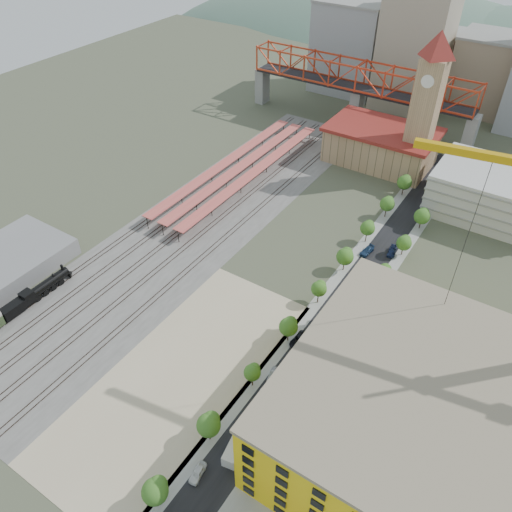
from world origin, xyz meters
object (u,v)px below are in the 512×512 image
Objects in this scene: locomotive at (39,291)px; site_trailer_b at (282,383)px; construction_building at (411,414)px; site_trailer_a at (239,442)px; clock_tower at (428,94)px; site_trailer_c at (307,349)px; site_trailer_d at (320,331)px; car_0 at (198,473)px.

locomotive is 66.79m from site_trailer_b.
site_trailer_a is at bearing -145.13° from construction_building.
site_trailer_b reaches higher than site_trailer_a.
clock_tower is 5.68× the size of site_trailer_c.
site_trailer_a is 0.96× the size of site_trailer_b.
site_trailer_a is (-26.00, -18.12, -8.05)m from construction_building.
clock_tower is 89.16m from site_trailer_d.
locomotive reaches higher than site_trailer_b.
clock_tower is at bearing 106.96° from site_trailer_b.
clock_tower is 5.21× the size of site_trailer_d.
car_0 is at bearing -84.34° from site_trailer_b.
construction_building reaches higher than car_0.
site_trailer_c is at bearing 102.47° from site_trailer_b.
clock_tower is 5.02× the size of site_trailer_b.
site_trailer_c is (0.00, 11.13, -0.17)m from site_trailer_b.
car_0 is at bearing -97.11° from site_trailer_c.
locomotive is at bearing -172.51° from construction_building.
site_trailer_b is (0.00, 16.23, 0.05)m from site_trailer_a.
site_trailer_b is (8.00, -101.88, -27.28)m from clock_tower.
clock_tower is at bearing 62.64° from locomotive.
construction_building reaches higher than site_trailer_c.
site_trailer_b is at bearing 8.79° from locomotive.
locomotive reaches higher than site_trailer_c.
site_trailer_c is (66.00, 21.34, -0.73)m from locomotive.
site_trailer_d is (0.00, 6.26, 0.11)m from site_trailer_c.
construction_building is 10.98× the size of car_0.
site_trailer_d is (-26.00, 15.51, -8.04)m from construction_building.
site_trailer_a is at bearing -86.13° from clock_tower.
clock_tower is 1.03× the size of construction_building.
site_trailer_d is at bearing -84.59° from clock_tower.
site_trailer_d is at bearing 102.47° from site_trailer_b.
clock_tower reaches higher than site_trailer_d.
car_0 is (-29.00, -27.00, -8.62)m from construction_building.
clock_tower reaches higher than construction_building.
site_trailer_d is at bearing 22.69° from locomotive.
construction_building is at bearing -71.22° from clock_tower.
clock_tower is 121.50m from site_trailer_a.
clock_tower is 95.14m from site_trailer_c.
construction_building is 5.07× the size of site_trailer_d.
site_trailer_d is at bearing 79.65° from site_trailer_a.
site_trailer_a is (66.00, -6.02, -0.62)m from locomotive.
construction_building is at bearing -44.88° from site_trailer_d.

